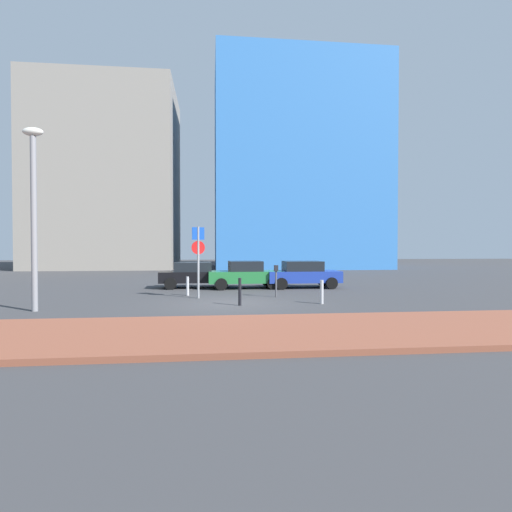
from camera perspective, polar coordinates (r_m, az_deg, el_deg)
The scene contains 13 objects.
ground_plane at distance 16.13m, azimuth -3.68°, elevation -6.81°, with size 120.00×120.00×0.00m, color #38383A.
sidewalk_brick at distance 10.42m, azimuth -2.19°, elevation -10.85°, with size 40.00×4.48×0.14m, color brown.
parked_car_black at distance 22.63m, azimuth -8.63°, elevation -2.61°, with size 4.17×2.07×1.43m.
parked_car_green at distance 22.07m, azimuth -1.53°, elevation -2.66°, with size 4.16×2.08×1.51m.
parked_car_blue at distance 22.51m, azimuth 6.71°, elevation -2.55°, with size 4.06×2.02×1.50m.
parking_sign_post at distance 17.87m, azimuth -8.25°, elevation 0.41°, with size 0.59×0.19×3.18m.
parking_meter at distance 18.12m, azimuth 2.88°, elevation -2.95°, with size 0.18×0.14×1.45m.
street_lamp at distance 16.13m, azimuth -29.17°, elevation 6.69°, with size 0.70×0.36×6.45m.
traffic_bollard_near at distance 19.02m, azimuth -9.75°, elevation -4.26°, with size 0.13×0.13×0.89m, color #B7B7BC.
traffic_bollard_mid at distance 16.21m, azimuth 9.37°, elevation -5.09°, with size 0.14×0.14×0.95m, color #B7B7BC.
traffic_bollard_far at distance 15.54m, azimuth -2.32°, elevation -5.12°, with size 0.12×0.12×1.07m, color black.
building_colorful_midrise at distance 46.92m, azimuth 5.75°, elevation 12.32°, with size 18.41×12.50×22.63m, color #3372BF.
building_under_construction at distance 48.05m, azimuth -20.29°, elevation 10.26°, with size 14.76×11.86×19.77m, color gray.
Camera 1 is at (-0.73, -15.95, 2.24)m, focal length 28.01 mm.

